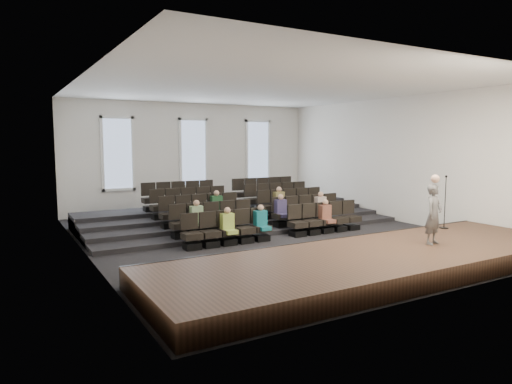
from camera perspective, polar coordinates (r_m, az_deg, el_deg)
ground at (r=15.81m, az=1.81°, el=-5.43°), size 14.00×14.00×0.00m
ceiling at (r=15.59m, az=1.88°, el=12.92°), size 12.00×14.00×0.02m
wall_back at (r=21.79m, az=-7.89°, el=4.36°), size 12.00×0.04×5.00m
wall_front at (r=10.21m, az=22.93°, el=1.80°), size 12.00×0.04×5.00m
wall_left at (r=13.38m, az=-20.74°, el=2.84°), size 0.04×14.00×5.00m
wall_right at (r=19.34m, az=17.26°, el=3.90°), size 0.04×14.00×5.00m
stage at (r=11.83m, az=14.98°, el=-8.42°), size 11.80×3.60×0.50m
stage_lip at (r=13.10m, az=9.50°, el=-6.85°), size 11.80×0.06×0.52m
risers at (r=18.51m, az=-3.33°, el=-3.09°), size 11.80×4.80×0.60m
seating_rows at (r=17.01m, az=-0.90°, el=-2.26°), size 6.80×4.70×1.67m
windows at (r=21.72m, az=-7.83°, el=4.89°), size 8.44×0.10×3.24m
audience at (r=15.94m, az=1.22°, el=-2.37°), size 5.45×2.64×1.10m
speaker at (r=12.96m, az=21.33°, el=-2.61°), size 0.66×0.51×1.60m
mic_stand at (r=15.51m, az=22.51°, el=-2.39°), size 0.28×0.28×1.68m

